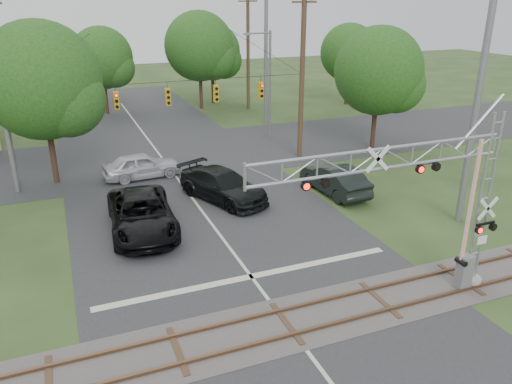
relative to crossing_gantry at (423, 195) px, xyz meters
name	(u,v)px	position (x,y,z in m)	size (l,w,h in m)	color
ground	(313,359)	(-5.13, -1.64, -4.41)	(160.00, 160.00, 0.00)	#273B1B
road_main	(218,233)	(-5.13, 8.36, -4.40)	(14.00, 90.00, 0.02)	#28292B
road_cross	(160,156)	(-5.13, 22.36, -4.40)	(90.00, 12.00, 0.02)	#28292B
railroad_track	(287,323)	(-5.13, 0.36, -4.38)	(90.00, 3.20, 0.17)	#443E3B
crossing_gantry	(423,195)	(0.00, 0.00, 0.00)	(10.37, 0.91, 7.15)	gray
traffic_signal_span	(182,87)	(-4.19, 18.36, 1.24)	(19.34, 0.36, 11.50)	slate
pickup_black	(142,214)	(-8.56, 10.05, -3.48)	(3.08, 6.68, 1.86)	black
car_dark	(223,185)	(-3.48, 12.53, -3.53)	(2.46, 6.06, 1.76)	black
sedan_silver	(142,165)	(-7.18, 18.07, -3.57)	(1.98, 4.92, 1.68)	#B5B8BE
suv_dark	(335,179)	(3.07, 11.09, -3.54)	(1.83, 5.26, 1.73)	black
streetlight	(268,80)	(4.20, 23.97, 0.41)	(2.30, 0.24, 8.61)	slate
utility_poles	(199,69)	(-2.24, 21.01, 1.92)	(26.13, 30.88, 13.40)	#3C2E1B
treeline	(125,63)	(-5.96, 30.66, 1.47)	(51.97, 28.09, 9.92)	#372319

